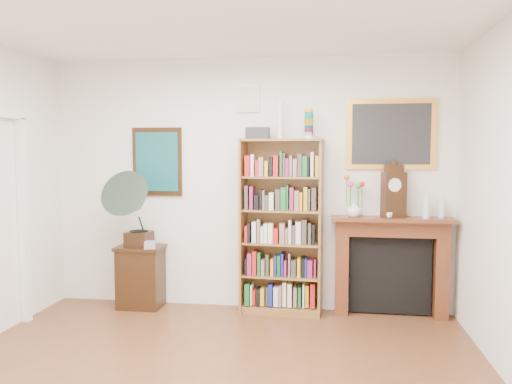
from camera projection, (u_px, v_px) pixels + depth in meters
The scene contains 14 objects.
room at pixel (184, 209), 3.13m from camera, with size 4.51×5.01×2.81m.
teal_poster at pixel (157, 162), 5.71m from camera, with size 0.58×0.04×0.78m.
small_picture at pixel (247, 99), 5.50m from camera, with size 0.26×0.04×0.30m.
gilt_painting at pixel (391, 134), 5.31m from camera, with size 0.95×0.04×0.75m.
bookshelf at pixel (282, 217), 5.39m from camera, with size 0.90×0.38×2.19m.
side_cabinet at pixel (141, 277), 5.65m from camera, with size 0.52×0.37×0.70m, color black.
fireplace at pixel (391, 258), 5.34m from camera, with size 1.27×0.31×1.07m.
gramophone at pixel (133, 204), 5.46m from camera, with size 0.55×0.68×0.86m.
cd_stack at pixel (150, 245), 5.48m from camera, with size 0.12×0.12×0.08m, color #B2B2BE.
mantel_clock at pixel (394, 192), 5.23m from camera, with size 0.27×0.20×0.55m.
flower_vase at pixel (354, 209), 5.30m from camera, with size 0.16×0.16×0.17m, color white.
teacup at pixel (388, 215), 5.20m from camera, with size 0.08×0.08×0.06m, color silver.
bottle_left at pixel (426, 207), 5.18m from camera, with size 0.07×0.07×0.24m, color silver.
bottle_right at pixel (442, 208), 5.21m from camera, with size 0.06×0.06×0.20m, color silver.
Camera 1 is at (0.90, -3.02, 1.75)m, focal length 35.00 mm.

